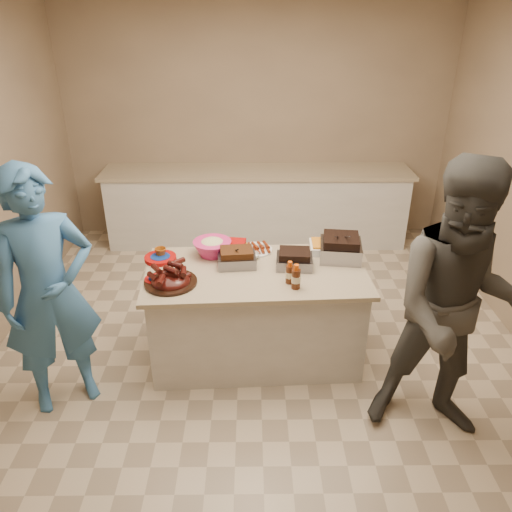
{
  "coord_description": "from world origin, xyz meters",
  "views": [
    {
      "loc": [
        -0.07,
        -3.42,
        2.65
      ],
      "look_at": [
        -0.03,
        -0.01,
        0.9
      ],
      "focal_mm": 35.0,
      "sensor_mm": 36.0,
      "label": 1
    }
  ],
  "objects_px": {
    "rib_platter": "(171,283)",
    "mustard_bottle": "(247,256)",
    "plastic_cup": "(161,258)",
    "bbq_bottle_b": "(296,288)",
    "coleslaw_bowl": "(213,255)",
    "guest_blue": "(71,396)",
    "roasting_pan": "(340,258)",
    "bbq_bottle_a": "(289,283)",
    "guest_gray": "(433,424)",
    "island": "(256,354)"
  },
  "relations": [
    {
      "from": "rib_platter",
      "to": "mustard_bottle",
      "type": "height_order",
      "value": "rib_platter"
    },
    {
      "from": "plastic_cup",
      "to": "mustard_bottle",
      "type": "bearing_deg",
      "value": 2.07
    },
    {
      "from": "bbq_bottle_b",
      "to": "coleslaw_bowl",
      "type": "bearing_deg",
      "value": 140.02
    },
    {
      "from": "bbq_bottle_b",
      "to": "mustard_bottle",
      "type": "xyz_separation_m",
      "value": [
        -0.36,
        0.51,
        0.0
      ]
    },
    {
      "from": "mustard_bottle",
      "to": "plastic_cup",
      "type": "xyz_separation_m",
      "value": [
        -0.69,
        -0.03,
        0.0
      ]
    },
    {
      "from": "rib_platter",
      "to": "mustard_bottle",
      "type": "xyz_separation_m",
      "value": [
        0.55,
        0.44,
        0.0
      ]
    },
    {
      "from": "plastic_cup",
      "to": "guest_blue",
      "type": "xyz_separation_m",
      "value": [
        -0.63,
        -0.71,
        -0.8
      ]
    },
    {
      "from": "coleslaw_bowl",
      "to": "bbq_bottle_b",
      "type": "xyz_separation_m",
      "value": [
        0.63,
        -0.53,
        0.0
      ]
    },
    {
      "from": "roasting_pan",
      "to": "bbq_bottle_a",
      "type": "distance_m",
      "value": 0.59
    },
    {
      "from": "rib_platter",
      "to": "guest_blue",
      "type": "height_order",
      "value": "rib_platter"
    },
    {
      "from": "guest_gray",
      "to": "bbq_bottle_b",
      "type": "bearing_deg",
      "value": 160.24
    },
    {
      "from": "bbq_bottle_a",
      "to": "coleslaw_bowl",
      "type": "bearing_deg",
      "value": 142.58
    },
    {
      "from": "rib_platter",
      "to": "bbq_bottle_a",
      "type": "xyz_separation_m",
      "value": [
        0.87,
        0.0,
        0.0
      ]
    },
    {
      "from": "plastic_cup",
      "to": "guest_blue",
      "type": "bearing_deg",
      "value": -131.9
    },
    {
      "from": "roasting_pan",
      "to": "rib_platter",
      "type": "bearing_deg",
      "value": -155.59
    },
    {
      "from": "coleslaw_bowl",
      "to": "mustard_bottle",
      "type": "height_order",
      "value": "coleslaw_bowl"
    },
    {
      "from": "rib_platter",
      "to": "coleslaw_bowl",
      "type": "height_order",
      "value": "coleslaw_bowl"
    },
    {
      "from": "guest_blue",
      "to": "guest_gray",
      "type": "bearing_deg",
      "value": -35.47
    },
    {
      "from": "coleslaw_bowl",
      "to": "bbq_bottle_a",
      "type": "relative_size",
      "value": 1.77
    },
    {
      "from": "rib_platter",
      "to": "island",
      "type": "bearing_deg",
      "value": 16.85
    },
    {
      "from": "guest_blue",
      "to": "mustard_bottle",
      "type": "bearing_deg",
      "value": 0.0
    },
    {
      "from": "island",
      "to": "mustard_bottle",
      "type": "height_order",
      "value": "mustard_bottle"
    },
    {
      "from": "guest_gray",
      "to": "guest_blue",
      "type": "bearing_deg",
      "value": -177.75
    },
    {
      "from": "roasting_pan",
      "to": "plastic_cup",
      "type": "bearing_deg",
      "value": -173.1
    },
    {
      "from": "coleslaw_bowl",
      "to": "guest_blue",
      "type": "xyz_separation_m",
      "value": [
        -1.05,
        -0.75,
        -0.8
      ]
    },
    {
      "from": "rib_platter",
      "to": "guest_blue",
      "type": "bearing_deg",
      "value": -159.14
    },
    {
      "from": "mustard_bottle",
      "to": "guest_gray",
      "type": "distance_m",
      "value": 1.86
    },
    {
      "from": "island",
      "to": "roasting_pan",
      "type": "distance_m",
      "value": 1.07
    },
    {
      "from": "guest_blue",
      "to": "guest_gray",
      "type": "relative_size",
      "value": 0.94
    },
    {
      "from": "rib_platter",
      "to": "bbq_bottle_a",
      "type": "distance_m",
      "value": 0.87
    },
    {
      "from": "roasting_pan",
      "to": "plastic_cup",
      "type": "height_order",
      "value": "roasting_pan"
    },
    {
      "from": "coleslaw_bowl",
      "to": "rib_platter",
      "type": "bearing_deg",
      "value": -121.13
    },
    {
      "from": "coleslaw_bowl",
      "to": "guest_blue",
      "type": "height_order",
      "value": "coleslaw_bowl"
    },
    {
      "from": "island",
      "to": "bbq_bottle_b",
      "type": "distance_m",
      "value": 0.89
    },
    {
      "from": "rib_platter",
      "to": "guest_gray",
      "type": "relative_size",
      "value": 0.2
    },
    {
      "from": "guest_blue",
      "to": "guest_gray",
      "type": "xyz_separation_m",
      "value": [
        2.64,
        -0.3,
        0.0
      ]
    },
    {
      "from": "island",
      "to": "guest_blue",
      "type": "bearing_deg",
      "value": -163.75
    },
    {
      "from": "plastic_cup",
      "to": "guest_gray",
      "type": "bearing_deg",
      "value": -26.72
    },
    {
      "from": "rib_platter",
      "to": "coleslaw_bowl",
      "type": "bearing_deg",
      "value": 58.87
    },
    {
      "from": "roasting_pan",
      "to": "guest_gray",
      "type": "height_order",
      "value": "roasting_pan"
    },
    {
      "from": "bbq_bottle_b",
      "to": "guest_gray",
      "type": "distance_m",
      "value": 1.36
    },
    {
      "from": "guest_blue",
      "to": "roasting_pan",
      "type": "bearing_deg",
      "value": -10.45
    },
    {
      "from": "rib_platter",
      "to": "roasting_pan",
      "type": "distance_m",
      "value": 1.37
    },
    {
      "from": "plastic_cup",
      "to": "guest_gray",
      "type": "distance_m",
      "value": 2.39
    },
    {
      "from": "plastic_cup",
      "to": "guest_blue",
      "type": "distance_m",
      "value": 1.24
    },
    {
      "from": "bbq_bottle_b",
      "to": "guest_blue",
      "type": "height_order",
      "value": "bbq_bottle_b"
    },
    {
      "from": "roasting_pan",
      "to": "bbq_bottle_a",
      "type": "bearing_deg",
      "value": -130.13
    },
    {
      "from": "rib_platter",
      "to": "roasting_pan",
      "type": "height_order",
      "value": "rib_platter"
    },
    {
      "from": "roasting_pan",
      "to": "coleslaw_bowl",
      "type": "height_order",
      "value": "coleslaw_bowl"
    },
    {
      "from": "coleslaw_bowl",
      "to": "bbq_bottle_b",
      "type": "bearing_deg",
      "value": -39.98
    }
  ]
}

